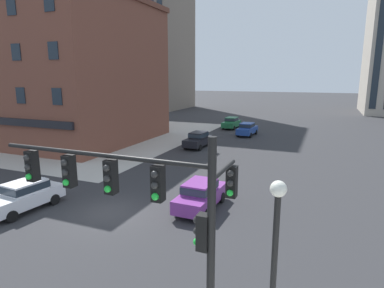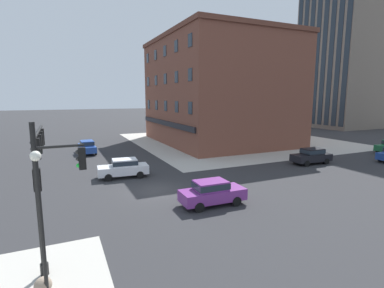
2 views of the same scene
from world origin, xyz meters
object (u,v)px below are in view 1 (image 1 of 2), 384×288
object	(u,v)px
car_cross_westbound	(24,195)
street_lamp_corner_near	(274,267)
traffic_signal_main	(154,211)
car_main_northbound_near	(198,139)
car_cross_eastbound	(201,194)
car_main_northbound_far	(247,129)
car_main_southbound_near	(231,122)

from	to	relation	value
car_cross_westbound	street_lamp_corner_near	bearing A→B (deg)	-21.45
traffic_signal_main	car_main_northbound_near	size ratio (longest dim) A/B	1.45
traffic_signal_main	car_cross_westbound	xyz separation A→B (m)	(-11.78, 5.80, -3.28)
traffic_signal_main	car_cross_eastbound	distance (m)	10.61
car_cross_eastbound	car_cross_westbound	size ratio (longest dim) A/B	0.98
car_main_northbound_near	car_cross_eastbound	distance (m)	16.87
car_main_northbound_near	car_main_northbound_far	bearing A→B (deg)	70.32
street_lamp_corner_near	car_cross_eastbound	world-z (taller)	street_lamp_corner_near
street_lamp_corner_near	car_main_northbound_near	world-z (taller)	street_lamp_corner_near
traffic_signal_main	car_cross_eastbound	world-z (taller)	traffic_signal_main
street_lamp_corner_near	car_main_northbound_near	xyz separation A→B (m)	(-11.79, 25.47, -2.47)
car_cross_eastbound	car_cross_westbound	world-z (taller)	same
car_main_southbound_near	car_cross_westbound	world-z (taller)	same
car_main_northbound_far	street_lamp_corner_near	bearing A→B (deg)	-76.26
street_lamp_corner_near	car_main_northbound_near	distance (m)	28.18
car_main_southbound_near	car_cross_eastbound	world-z (taller)	same
traffic_signal_main	street_lamp_corner_near	xyz separation A→B (m)	(3.05, -0.03, -0.81)
car_main_northbound_far	car_cross_westbound	size ratio (longest dim) A/B	0.99
car_main_northbound_far	car_cross_westbound	bearing A→B (deg)	-102.38
car_main_northbound_far	car_cross_eastbound	xyz separation A→B (m)	(2.98, -24.90, 0.00)
traffic_signal_main	car_main_northbound_far	world-z (taller)	traffic_signal_main
traffic_signal_main	street_lamp_corner_near	bearing A→B (deg)	-0.55
car_main_northbound_near	car_cross_westbound	bearing A→B (deg)	-98.78
car_main_northbound_near	car_main_northbound_far	world-z (taller)	same
traffic_signal_main	car_main_northbound_far	size ratio (longest dim) A/B	1.44
street_lamp_corner_near	car_main_northbound_far	distance (m)	35.82
car_main_northbound_far	car_cross_eastbound	world-z (taller)	same
car_main_northbound_far	car_main_northbound_near	bearing A→B (deg)	-109.68
traffic_signal_main	car_main_southbound_near	distance (m)	40.84
car_main_northbound_near	car_cross_westbound	xyz separation A→B (m)	(-3.04, -19.65, 0.00)
car_cross_westbound	car_main_northbound_far	bearing A→B (deg)	77.62
car_main_northbound_near	car_cross_eastbound	size ratio (longest dim) A/B	1.01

